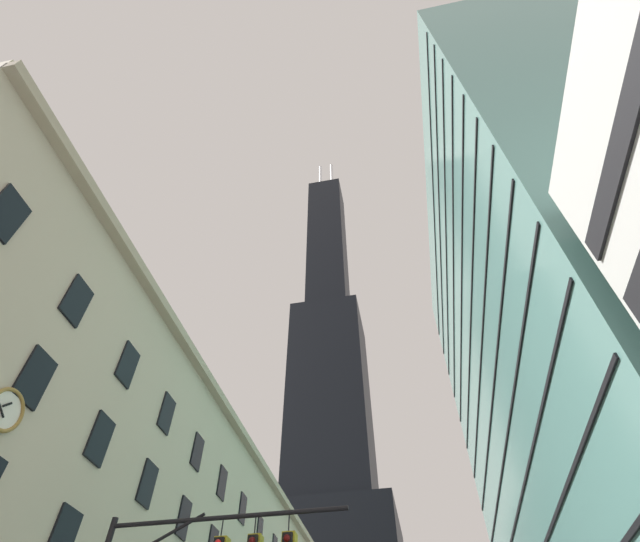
{
  "coord_description": "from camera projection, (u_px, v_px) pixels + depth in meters",
  "views": [
    {
      "loc": [
        3.11,
        -9.87,
        1.76
      ],
      "look_at": [
        -3.16,
        21.49,
        36.86
      ],
      "focal_mm": 25.93,
      "sensor_mm": 36.0,
      "label": 1
    }
  ],
  "objects": [
    {
      "name": "glass_office_midrise",
      "position": [
        579.0,
        348.0,
        43.84
      ],
      "size": [
        18.86,
        48.67,
        58.44
      ],
      "color": "slate",
      "rests_on": "ground"
    },
    {
      "name": "dark_skyscraper",
      "position": [
        331.0,
        445.0,
        111.14
      ],
      "size": [
        27.87,
        27.87,
        188.88
      ],
      "color": "black",
      "rests_on": "ground"
    }
  ]
}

